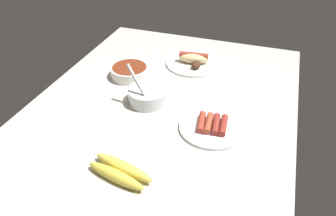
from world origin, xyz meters
TOP-DOWN VIEW (x-y plane):
  - ground_plane at (0.00, 0.00)cm, footprint 120.00×90.00cm
  - bowl_coleslaw at (-0.48, -5.63)cm, footprint 13.70×13.70cm
  - bowl_chili at (-14.86, -19.02)cm, footprint 15.12×15.12cm
  - plate_hotdog_assembled at (-32.40, 2.44)cm, footprint 23.07×23.07cm
  - plate_sausages at (6.99, 19.23)cm, footprint 20.97×20.97cm
  - banana_bunch at (34.51, 0.33)cm, footprint 10.43×19.09cm

SIDE VIEW (x-z plane):
  - ground_plane at x=0.00cm, z-range -3.00..0.00cm
  - plate_sausages at x=6.99cm, z-range -0.63..2.49cm
  - banana_bunch at x=34.51cm, z-range -0.04..3.53cm
  - plate_hotdog_assembled at x=-32.40cm, z-range -1.02..4.59cm
  - bowl_chili at x=-14.86cm, z-range 0.22..4.47cm
  - bowl_coleslaw at x=-0.48cm, z-range -4.64..10.38cm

